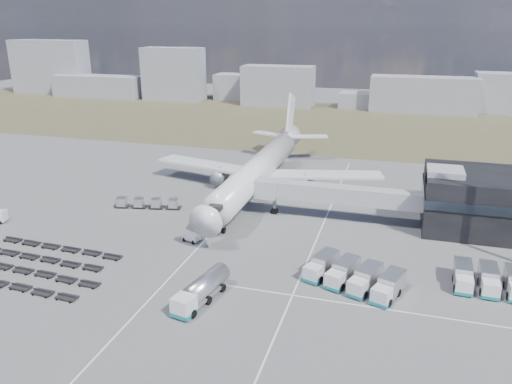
# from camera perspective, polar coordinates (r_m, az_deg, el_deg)

# --- Properties ---
(ground) EXTENTS (420.00, 420.00, 0.00)m
(ground) POSITION_cam_1_polar(r_m,az_deg,el_deg) (79.69, -5.93, -7.18)
(ground) COLOR #565659
(ground) RESTS_ON ground
(grass_strip) EXTENTS (420.00, 90.00, 0.01)m
(grass_strip) POSITION_cam_1_polar(r_m,az_deg,el_deg) (181.52, 7.30, 7.75)
(grass_strip) COLOR #49402C
(grass_strip) RESTS_ON ground
(lane_markings) EXTENTS (47.12, 110.00, 0.01)m
(lane_markings) POSITION_cam_1_polar(r_m,az_deg,el_deg) (79.40, 1.49, -7.17)
(lane_markings) COLOR silver
(lane_markings) RESTS_ON ground
(jet_bridge) EXTENTS (30.30, 3.80, 7.05)m
(jet_bridge) POSITION_cam_1_polar(r_m,az_deg,el_deg) (92.17, 8.01, -0.15)
(jet_bridge) COLOR #939399
(jet_bridge) RESTS_ON ground
(airliner) EXTENTS (51.59, 64.53, 17.62)m
(airliner) POSITION_cam_1_polar(r_m,az_deg,el_deg) (106.40, 0.52, 2.79)
(airliner) COLOR silver
(airliner) RESTS_ON ground
(skyline) EXTENTS (306.70, 24.61, 25.91)m
(skyline) POSITION_cam_1_polar(r_m,az_deg,el_deg) (219.81, 6.94, 12.17)
(skyline) COLOR gray
(skyline) RESTS_ON ground
(fuel_tanker) EXTENTS (4.58, 10.74, 3.37)m
(fuel_tanker) POSITION_cam_1_polar(r_m,az_deg,el_deg) (66.78, -6.27, -11.08)
(fuel_tanker) COLOR silver
(fuel_tanker) RESTS_ON ground
(pushback_tug) EXTENTS (3.22, 2.38, 1.34)m
(pushback_tug) POSITION_cam_1_polar(r_m,az_deg,el_deg) (84.37, -7.39, -5.19)
(pushback_tug) COLOR silver
(pushback_tug) RESTS_ON ground
(catering_truck) EXTENTS (4.23, 6.66, 2.84)m
(catering_truck) POSITION_cam_1_polar(r_m,az_deg,el_deg) (109.90, 5.60, 1.14)
(catering_truck) COLOR silver
(catering_truck) RESTS_ON ground
(service_trucks_near) EXTENTS (14.20, 10.83, 2.80)m
(service_trucks_near) POSITION_cam_1_polar(r_m,az_deg,el_deg) (71.41, 11.11, -9.37)
(service_trucks_near) COLOR silver
(service_trucks_near) RESTS_ON ground
(service_trucks_far) EXTENTS (12.40, 7.07, 2.72)m
(service_trucks_far) POSITION_cam_1_polar(r_m,az_deg,el_deg) (76.52, 26.30, -9.14)
(service_trucks_far) COLOR silver
(service_trucks_far) RESTS_ON ground
(uld_row) EXTENTS (13.28, 4.30, 1.83)m
(uld_row) POSITION_cam_1_polar(r_m,az_deg,el_deg) (100.19, -12.28, -1.23)
(uld_row) COLOR black
(uld_row) RESTS_ON ground
(baggage_dollies) EXTENTS (27.54, 15.02, 0.70)m
(baggage_dollies) POSITION_cam_1_polar(r_m,az_deg,el_deg) (83.12, -24.54, -7.50)
(baggage_dollies) COLOR black
(baggage_dollies) RESTS_ON ground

